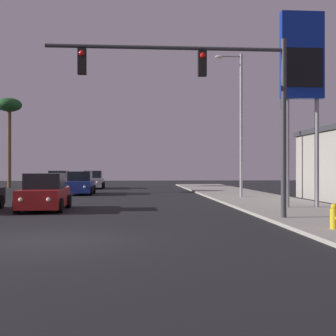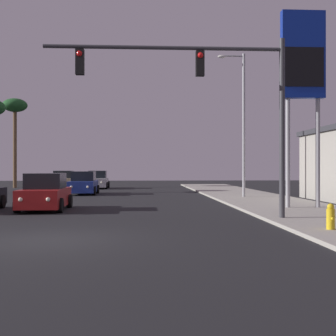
# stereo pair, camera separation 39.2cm
# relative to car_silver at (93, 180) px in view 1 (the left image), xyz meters

# --- Properties ---
(ground_plane) EXTENTS (120.00, 120.00, 0.00)m
(ground_plane) POSITION_rel_car_silver_xyz_m (1.56, -31.73, -0.76)
(ground_plane) COLOR black
(sidewalk_right) EXTENTS (5.00, 60.00, 0.12)m
(sidewalk_right) POSITION_rel_car_silver_xyz_m (11.06, -21.73, -0.70)
(sidewalk_right) COLOR #9E998E
(sidewalk_right) RESTS_ON ground
(car_silver) EXTENTS (2.04, 4.32, 1.68)m
(car_silver) POSITION_rel_car_silver_xyz_m (0.00, 0.00, 0.00)
(car_silver) COLOR #B7B7BC
(car_silver) RESTS_ON ground
(car_red) EXTENTS (2.04, 4.32, 1.68)m
(car_red) POSITION_rel_car_silver_xyz_m (-0.27, -22.69, 0.00)
(car_red) COLOR maroon
(car_red) RESTS_ON ground
(car_blue) EXTENTS (2.04, 4.32, 1.68)m
(car_blue) POSITION_rel_car_silver_xyz_m (-0.12, -9.87, 0.00)
(car_blue) COLOR navy
(car_blue) RESTS_ON ground
(car_tan) EXTENTS (2.04, 4.31, 1.68)m
(car_tan) POSITION_rel_car_silver_xyz_m (-3.18, -0.09, 0.00)
(car_tan) COLOR tan
(car_tan) RESTS_ON ground
(traffic_light_mast) EXTENTS (8.66, 0.36, 6.50)m
(traffic_light_mast) POSITION_rel_car_silver_xyz_m (6.66, -27.60, 4.03)
(traffic_light_mast) COLOR #38383D
(traffic_light_mast) RESTS_ON sidewalk_right
(street_lamp) EXTENTS (1.74, 0.24, 9.00)m
(street_lamp) POSITION_rel_car_silver_xyz_m (10.41, -15.22, 4.36)
(street_lamp) COLOR #99999E
(street_lamp) RESTS_ON sidewalk_right
(gas_station_sign) EXTENTS (2.00, 0.42, 9.00)m
(gas_station_sign) POSITION_rel_car_silver_xyz_m (11.51, -23.25, 5.86)
(gas_station_sign) COLOR #99999E
(gas_station_sign) RESTS_ON sidewalk_right
(fire_hydrant) EXTENTS (0.24, 0.34, 0.76)m
(fire_hydrant) POSITION_rel_car_silver_xyz_m (9.64, -30.92, -0.27)
(fire_hydrant) COLOR gold
(fire_hydrant) RESTS_ON sidewalk_right
(palm_tree_far) EXTENTS (2.40, 2.40, 8.75)m
(palm_tree_far) POSITION_rel_car_silver_xyz_m (-8.27, 2.27, 6.84)
(palm_tree_far) COLOR brown
(palm_tree_far) RESTS_ON ground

